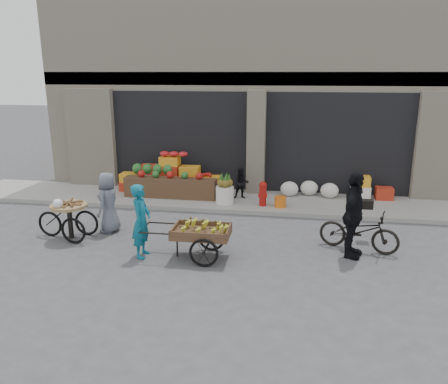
% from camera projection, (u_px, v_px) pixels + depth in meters
% --- Properties ---
extents(ground, '(80.00, 80.00, 0.00)m').
position_uv_depth(ground, '(232.00, 259.00, 9.15)').
color(ground, '#424244').
rests_on(ground, ground).
extents(sidewalk, '(18.00, 2.20, 0.12)m').
position_uv_depth(sidewalk, '(252.00, 201.00, 13.03)').
color(sidewalk, gray).
rests_on(sidewalk, ground).
extents(building, '(14.00, 6.45, 7.00)m').
position_uv_depth(building, '(265.00, 84.00, 15.90)').
color(building, beige).
rests_on(building, ground).
extents(fruit_display, '(3.10, 1.12, 1.24)m').
position_uv_depth(fruit_display, '(174.00, 176.00, 13.53)').
color(fruit_display, '#B12C18').
rests_on(fruit_display, sidewalk).
extents(pineapple_bin, '(0.52, 0.52, 0.50)m').
position_uv_depth(pineapple_bin, '(225.00, 195.00, 12.60)').
color(pineapple_bin, silver).
rests_on(pineapple_bin, sidewalk).
extents(fire_hydrant, '(0.22, 0.22, 0.71)m').
position_uv_depth(fire_hydrant, '(263.00, 193.00, 12.34)').
color(fire_hydrant, '#A5140F').
rests_on(fire_hydrant, sidewalk).
extents(orange_bucket, '(0.32, 0.32, 0.30)m').
position_uv_depth(orange_bucket, '(280.00, 202.00, 12.27)').
color(orange_bucket, orange).
rests_on(orange_bucket, sidewalk).
extents(right_bay_goods, '(3.35, 0.60, 0.70)m').
position_uv_depth(right_bay_goods, '(341.00, 189.00, 13.10)').
color(right_bay_goods, silver).
rests_on(right_bay_goods, sidewalk).
extents(seated_person, '(0.51, 0.43, 0.93)m').
position_uv_depth(seated_person, '(241.00, 183.00, 13.05)').
color(seated_person, black).
rests_on(seated_person, sidewalk).
extents(banana_cart, '(2.04, 0.91, 0.85)m').
position_uv_depth(banana_cart, '(199.00, 230.00, 9.07)').
color(banana_cart, brown).
rests_on(banana_cart, ground).
extents(vendor_woman, '(0.38, 0.58, 1.58)m').
position_uv_depth(vendor_woman, '(141.00, 221.00, 9.12)').
color(vendor_woman, '#0F6178').
rests_on(vendor_woman, ground).
extents(tricycle_cart, '(1.44, 0.90, 0.95)m').
position_uv_depth(tricycle_cart, '(69.00, 215.00, 10.17)').
color(tricycle_cart, '#9E7F51').
rests_on(tricycle_cart, ground).
extents(vendor_grey, '(0.55, 0.77, 1.49)m').
position_uv_depth(vendor_grey, '(108.00, 202.00, 10.56)').
color(vendor_grey, slate).
rests_on(vendor_grey, ground).
extents(bicycle, '(1.82, 1.09, 0.90)m').
position_uv_depth(bicycle, '(359.00, 231.00, 9.53)').
color(bicycle, black).
rests_on(bicycle, ground).
extents(cyclist, '(0.76, 1.17, 1.84)m').
position_uv_depth(cyclist, '(353.00, 215.00, 9.06)').
color(cyclist, black).
rests_on(cyclist, ground).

